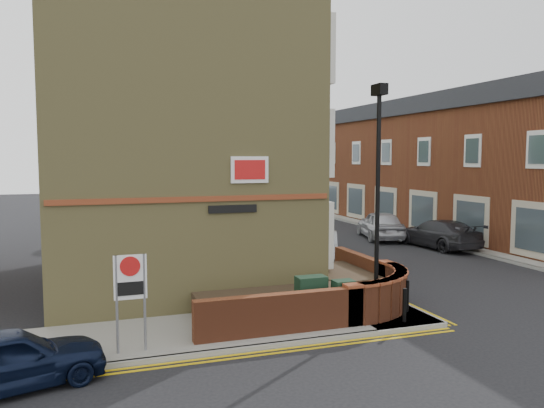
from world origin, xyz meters
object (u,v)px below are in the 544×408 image
(zone_sign, at_px, (130,285))
(silver_car_near, at_px, (322,246))
(lamppost, at_px, (378,199))
(navy_hatchback, at_px, (9,360))
(utility_cabinet_large, at_px, (311,298))

(zone_sign, bearing_deg, silver_car_near, 45.79)
(lamppost, distance_m, navy_hatchback, 9.52)
(navy_hatchback, bearing_deg, utility_cabinet_large, -92.19)
(zone_sign, bearing_deg, utility_cabinet_large, 9.69)
(utility_cabinet_large, xyz_separation_m, navy_hatchback, (-7.05, -1.80, -0.11))
(lamppost, height_order, silver_car_near, lamppost)
(navy_hatchback, xyz_separation_m, silver_car_near, (11.02, 9.91, 0.01))
(lamppost, xyz_separation_m, utility_cabinet_large, (-1.90, 0.10, -2.62))
(lamppost, xyz_separation_m, navy_hatchback, (-8.95, -1.70, -2.74))
(utility_cabinet_large, distance_m, zone_sign, 4.86)
(utility_cabinet_large, height_order, zone_sign, zone_sign)
(lamppost, distance_m, silver_car_near, 8.89)
(zone_sign, height_order, silver_car_near, zone_sign)
(zone_sign, xyz_separation_m, silver_car_near, (8.67, 8.91, -1.02))
(silver_car_near, bearing_deg, zone_sign, -110.42)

